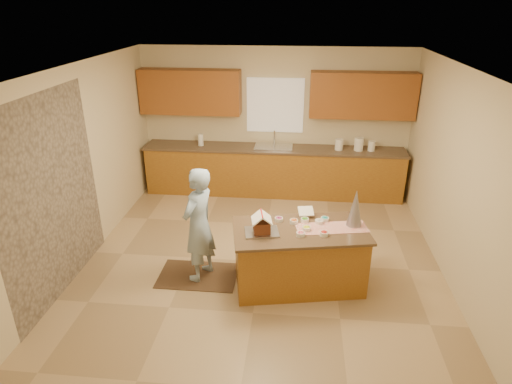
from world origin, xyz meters
TOP-DOWN VIEW (x-y plane):
  - floor at (0.00, 0.00)m, footprint 5.50×5.50m
  - ceiling at (0.00, 0.00)m, footprint 5.50×5.50m
  - wall_back at (0.00, 2.75)m, footprint 5.50×5.50m
  - wall_front at (0.00, -2.75)m, footprint 5.50×5.50m
  - wall_left at (-2.50, 0.00)m, footprint 5.50×5.50m
  - wall_right at (2.50, 0.00)m, footprint 5.50×5.50m
  - stone_accent at (-2.48, -0.80)m, footprint 0.00×2.50m
  - window_curtain at (0.00, 2.72)m, footprint 1.05×0.03m
  - back_counter_base at (0.00, 2.45)m, footprint 4.80×0.60m
  - back_counter_top at (0.00, 2.45)m, footprint 4.85×0.63m
  - upper_cabinet_left at (-1.55, 2.57)m, footprint 1.85×0.35m
  - upper_cabinet_right at (1.55, 2.57)m, footprint 1.85×0.35m
  - sink at (0.00, 2.45)m, footprint 0.70×0.45m
  - faucet at (0.00, 2.63)m, footprint 0.03×0.03m
  - island_base at (0.53, -0.49)m, footprint 1.73×1.09m
  - island_top at (0.53, -0.49)m, footprint 1.81×1.18m
  - table_runner at (0.92, -0.41)m, footprint 0.94×0.49m
  - baking_tray at (0.05, -0.62)m, footprint 0.46×0.38m
  - cookbook at (0.59, -0.13)m, footprint 0.22×0.19m
  - tinsel_tree at (1.20, -0.31)m, footprint 0.23×0.23m
  - rug at (-0.83, -0.44)m, footprint 1.05×0.69m
  - boy at (-0.78, -0.44)m, footprint 0.56×0.66m
  - canister_a at (1.20, 2.45)m, footprint 0.15×0.15m
  - canister_b at (1.55, 2.45)m, footprint 0.16×0.16m
  - canister_c at (1.78, 2.45)m, footprint 0.13×0.13m
  - paper_towel at (-1.38, 2.45)m, footprint 0.10×0.10m
  - gingerbread_house at (0.05, -0.62)m, footprint 0.29×0.29m
  - candy_bowls at (0.60, -0.40)m, footprint 0.70×0.53m

SIDE VIEW (x-z plane):
  - floor at x=0.00m, z-range 0.00..0.00m
  - rug at x=-0.83m, z-range 0.00..0.01m
  - island_base at x=0.53m, z-range 0.00..0.78m
  - back_counter_base at x=0.00m, z-range 0.00..0.88m
  - boy at x=-0.78m, z-range 0.01..1.56m
  - island_top at x=0.53m, z-range 0.78..0.82m
  - table_runner at x=0.92m, z-range 0.82..0.82m
  - baking_tray at x=0.05m, z-range 0.82..0.84m
  - candy_bowls at x=0.60m, z-range 0.82..0.87m
  - sink at x=0.00m, z-range 0.83..0.95m
  - cookbook at x=0.59m, z-range 0.86..0.94m
  - back_counter_top at x=0.00m, z-range 0.88..0.92m
  - gingerbread_house at x=0.05m, z-range 0.81..1.06m
  - canister_c at x=1.78m, z-range 0.92..1.10m
  - canister_a at x=1.20m, z-range 0.92..1.12m
  - paper_towel at x=-1.38m, z-range 0.92..1.14m
  - canister_b at x=1.55m, z-range 0.92..1.16m
  - faucet at x=0.00m, z-range 0.92..1.20m
  - tinsel_tree at x=1.20m, z-range 0.82..1.31m
  - stone_accent at x=-2.48m, z-range 0.00..2.50m
  - wall_back at x=0.00m, z-range 1.35..1.35m
  - wall_front at x=0.00m, z-range 1.35..1.35m
  - wall_left at x=-2.50m, z-range 1.35..1.35m
  - wall_right at x=2.50m, z-range 1.35..1.35m
  - window_curtain at x=0.00m, z-range 1.15..2.15m
  - upper_cabinet_left at x=-1.55m, z-range 1.50..2.30m
  - upper_cabinet_right at x=1.55m, z-range 1.50..2.30m
  - ceiling at x=0.00m, z-range 2.70..2.70m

